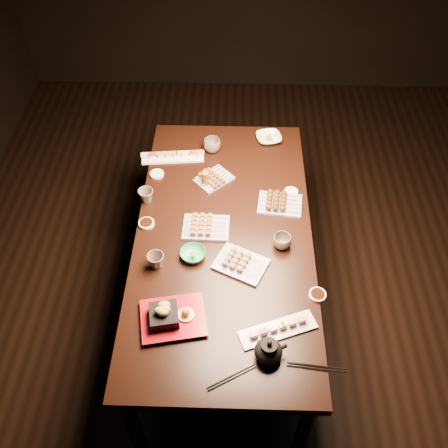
{
  "coord_description": "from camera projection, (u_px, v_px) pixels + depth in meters",
  "views": [
    {
      "loc": [
        -0.07,
        -1.74,
        2.68
      ],
      "look_at": [
        -0.12,
        -0.03,
        0.77
      ],
      "focal_mm": 40.0,
      "sensor_mm": 36.0,
      "label": 1
    }
  ],
  "objects": [
    {
      "name": "sushi_platter_near",
      "position": [
        278.0,
        328.0,
        2.16
      ],
      "size": [
        0.36,
        0.21,
        0.04
      ],
      "primitive_type": null,
      "rotation": [
        0.0,
        0.0,
        0.36
      ],
      "color": "white",
      "rests_on": "dining_table"
    },
    {
      "name": "teacup_far_left",
      "position": [
        146.0,
        196.0,
        2.68
      ],
      "size": [
        0.1,
        0.1,
        0.08
      ],
      "primitive_type": "imported",
      "rotation": [
        0.0,
        0.0,
        -0.27
      ],
      "color": "brown",
      "rests_on": "dining_table"
    },
    {
      "name": "yakitori_plate_left",
      "position": [
        214.0,
        177.0,
        2.8
      ],
      "size": [
        0.24,
        0.24,
        0.05
      ],
      "primitive_type": null,
      "rotation": [
        0.0,
        0.0,
        0.74
      ],
      "color": "#828EB6",
      "rests_on": "dining_table"
    },
    {
      "name": "condiment_bottle",
      "position": [
        205.0,
        177.0,
        2.74
      ],
      "size": [
        0.05,
        0.05,
        0.13
      ],
      "primitive_type": "cylinder",
      "rotation": [
        0.0,
        0.0,
        0.28
      ],
      "color": "brown",
      "rests_on": "dining_table"
    },
    {
      "name": "teacup_mid_right",
      "position": [
        282.0,
        242.0,
        2.47
      ],
      "size": [
        0.12,
        0.12,
        0.07
      ],
      "primitive_type": "imported",
      "rotation": [
        0.0,
        0.0,
        0.42
      ],
      "color": "brown",
      "rests_on": "dining_table"
    },
    {
      "name": "edamame_bowl_green",
      "position": [
        193.0,
        254.0,
        2.43
      ],
      "size": [
        0.14,
        0.14,
        0.04
      ],
      "primitive_type": "imported",
      "rotation": [
        0.0,
        0.0,
        -0.11
      ],
      "color": "#339D62",
      "rests_on": "dining_table"
    },
    {
      "name": "teacup_near_left",
      "position": [
        156.0,
        261.0,
        2.38
      ],
      "size": [
        0.08,
        0.08,
        0.08
      ],
      "primitive_type": "imported",
      "rotation": [
        0.0,
        0.0,
        -0.0
      ],
      "color": "brown",
      "rests_on": "dining_table"
    },
    {
      "name": "sushi_platter_far",
      "position": [
        173.0,
        155.0,
        2.93
      ],
      "size": [
        0.37,
        0.14,
        0.04
      ],
      "primitive_type": null,
      "rotation": [
        0.0,
        0.0,
        3.24
      ],
      "color": "white",
      "rests_on": "dining_table"
    },
    {
      "name": "chopsticks_se",
      "position": [
        316.0,
        367.0,
        2.06
      ],
      "size": [
        0.24,
        0.05,
        0.01
      ],
      "primitive_type": null,
      "rotation": [
        0.0,
        0.0,
        -0.11
      ],
      "color": "black",
      "rests_on": "dining_table"
    },
    {
      "name": "sauce_dish_west",
      "position": [
        146.0,
        223.0,
        2.59
      ],
      "size": [
        0.11,
        0.11,
        0.01
      ],
      "primitive_type": "cylinder",
      "rotation": [
        0.0,
        0.0,
        0.41
      ],
      "color": "white",
      "rests_on": "dining_table"
    },
    {
      "name": "ground",
      "position": [
        243.0,
        303.0,
        3.15
      ],
      "size": [
        5.0,
        5.0,
        0.0
      ],
      "primitive_type": "plane",
      "color": "black",
      "rests_on": "ground"
    },
    {
      "name": "teapot",
      "position": [
        269.0,
        350.0,
        2.05
      ],
      "size": [
        0.17,
        0.17,
        0.12
      ],
      "primitive_type": null,
      "rotation": [
        0.0,
        0.0,
        0.25
      ],
      "color": "black",
      "rests_on": "dining_table"
    },
    {
      "name": "tsukune_plate",
      "position": [
        280.0,
        201.0,
        2.66
      ],
      "size": [
        0.25,
        0.19,
        0.06
      ],
      "primitive_type": null,
      "rotation": [
        0.0,
        0.0,
        -0.12
      ],
      "color": "#828EB6",
      "rests_on": "dining_table"
    },
    {
      "name": "edamame_bowl_cream",
      "position": [
        269.0,
        138.0,
        3.04
      ],
      "size": [
        0.18,
        0.18,
        0.04
      ],
      "primitive_type": "imported",
      "rotation": [
        0.0,
        0.0,
        0.22
      ],
      "color": "#ECE8C1",
      "rests_on": "dining_table"
    },
    {
      "name": "sauce_dish_nw",
      "position": [
        157.0,
        174.0,
        2.84
      ],
      "size": [
        0.08,
        0.08,
        0.01
      ],
      "primitive_type": "cylinder",
      "rotation": [
        0.0,
        0.0,
        0.04
      ],
      "color": "white",
      "rests_on": "dining_table"
    },
    {
      "name": "teacup_far_right",
      "position": [
        212.0,
        145.0,
        2.96
      ],
      "size": [
        0.12,
        0.12,
        0.08
      ],
      "primitive_type": "imported",
      "rotation": [
        0.0,
        0.0,
        0.24
      ],
      "color": "brown",
      "rests_on": "dining_table"
    },
    {
      "name": "tempura_tray",
      "position": [
        173.0,
        314.0,
        2.17
      ],
      "size": [
        0.32,
        0.28,
        0.1
      ],
      "primitive_type": null,
      "rotation": [
        0.0,
        0.0,
        0.19
      ],
      "color": "black",
      "rests_on": "dining_table"
    },
    {
      "name": "sauce_dish_east",
      "position": [
        291.0,
        192.0,
        2.74
      ],
      "size": [
        0.09,
        0.09,
        0.01
      ],
      "primitive_type": "cylinder",
      "rotation": [
        0.0,
        0.0,
        -0.26
      ],
      "color": "white",
      "rests_on": "dining_table"
    },
    {
      "name": "dining_table",
      "position": [
        224.0,
        277.0,
        2.83
      ],
      "size": [
        1.11,
        1.89,
        0.75
      ],
      "primitive_type": "cube",
      "rotation": [
        0.0,
        0.0,
        0.12
      ],
      "color": "black",
      "rests_on": "ground"
    },
    {
      "name": "yakitori_plate_center",
      "position": [
        206.0,
        225.0,
        2.55
      ],
      "size": [
        0.24,
        0.18,
        0.06
      ],
      "primitive_type": null,
      "rotation": [
        0.0,
        0.0,
        -0.02
      ],
      "color": "#828EB6",
      "rests_on": "dining_table"
    },
    {
      "name": "yakitori_plate_right",
      "position": [
        241.0,
        261.0,
        2.39
      ],
      "size": [
        0.29,
        0.26,
        0.06
      ],
      "primitive_type": null,
      "rotation": [
        0.0,
        0.0,
        -0.45
      ],
      "color": "#828EB6",
      "rests_on": "dining_table"
    },
    {
      "name": "chopsticks_near",
      "position": [
        231.0,
        377.0,
        2.03
      ],
      "size": [
        0.2,
        0.13,
        0.01
      ],
      "primitive_type": null,
      "rotation": [
        0.0,
        0.0,
        0.51
      ],
      "color": "black",
      "rests_on": "dining_table"
    },
    {
      "name": "sauce_dish_se",
      "position": [
        317.0,
        295.0,
        2.29
      ],
      "size": [
        0.09,
        0.09,
        0.01
      ],
      "primitive_type": "cylinder",
      "rotation": [
        0.0,
        0.0,
        0.16
      ],
      "color": "white",
      "rests_on": "dining_table"
    }
  ]
}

